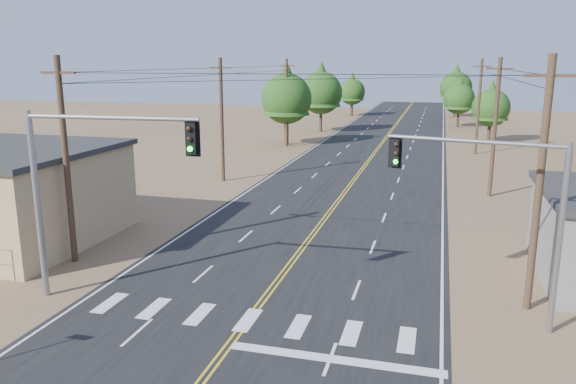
% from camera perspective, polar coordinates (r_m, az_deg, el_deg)
% --- Properties ---
extents(road, '(15.00, 200.00, 0.02)m').
position_cam_1_polar(road, '(42.43, 5.70, -0.14)').
color(road, black).
rests_on(road, ground).
extents(utility_pole_left_near, '(1.80, 0.30, 10.00)m').
position_cam_1_polar(utility_pole_left_near, '(28.88, -21.63, 3.06)').
color(utility_pole_left_near, '#4C3826').
rests_on(utility_pole_left_near, ground).
extents(utility_pole_left_mid, '(1.80, 0.30, 10.00)m').
position_cam_1_polar(utility_pole_left_mid, '(46.31, -6.75, 7.36)').
color(utility_pole_left_mid, '#4C3826').
rests_on(utility_pole_left_mid, ground).
extents(utility_pole_left_far, '(1.80, 0.30, 10.00)m').
position_cam_1_polar(utility_pole_left_far, '(65.23, -0.15, 9.11)').
color(utility_pole_left_far, '#4C3826').
rests_on(utility_pole_left_far, ground).
extents(utility_pole_right_near, '(1.80, 0.30, 10.00)m').
position_cam_1_polar(utility_pole_right_near, '(23.53, 24.18, 0.71)').
color(utility_pole_right_near, '#4C3826').
rests_on(utility_pole_right_near, ground).
extents(utility_pole_right_mid, '(1.80, 0.30, 10.00)m').
position_cam_1_polar(utility_pole_right_mid, '(43.17, 20.27, 6.23)').
color(utility_pole_right_mid, '#4C3826').
rests_on(utility_pole_right_mid, ground).
extents(utility_pole_right_far, '(1.80, 0.30, 10.00)m').
position_cam_1_polar(utility_pole_right_far, '(63.04, 18.80, 8.28)').
color(utility_pole_right_far, '#4C3826').
rests_on(utility_pole_right_far, ground).
extents(signal_mast_left, '(7.30, 0.65, 7.83)m').
position_cam_1_polar(signal_mast_left, '(23.70, -20.22, 1.73)').
color(signal_mast_left, gray).
rests_on(signal_mast_left, ground).
extents(signal_mast_right, '(6.36, 1.65, 7.05)m').
position_cam_1_polar(signal_mast_right, '(21.87, 21.23, -0.70)').
color(signal_mast_right, gray).
rests_on(signal_mast_right, ground).
extents(tree_left_near, '(5.90, 5.90, 9.84)m').
position_cam_1_polar(tree_left_near, '(66.59, -0.15, 9.97)').
color(tree_left_near, '#3F2D1E').
rests_on(tree_left_near, ground).
extents(tree_left_mid, '(5.89, 5.89, 9.81)m').
position_cam_1_polar(tree_left_mid, '(79.37, 3.39, 10.45)').
color(tree_left_mid, '#3F2D1E').
rests_on(tree_left_mid, ground).
extents(tree_left_far, '(4.69, 4.69, 7.82)m').
position_cam_1_polar(tree_left_far, '(103.46, 6.54, 10.34)').
color(tree_left_far, '#3F2D1E').
rests_on(tree_left_far, ground).
extents(tree_right_near, '(4.55, 4.55, 7.58)m').
position_cam_1_polar(tree_right_near, '(73.31, 19.95, 8.40)').
color(tree_right_near, '#3F2D1E').
rests_on(tree_right_near, ground).
extents(tree_right_mid, '(4.58, 4.58, 7.63)m').
position_cam_1_polar(tree_right_mid, '(88.89, 17.01, 9.33)').
color(tree_right_mid, '#3F2D1E').
rests_on(tree_right_mid, ground).
extents(tree_right_far, '(5.59, 5.59, 9.32)m').
position_cam_1_polar(tree_right_far, '(104.85, 16.71, 10.42)').
color(tree_right_far, '#3F2D1E').
rests_on(tree_right_far, ground).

